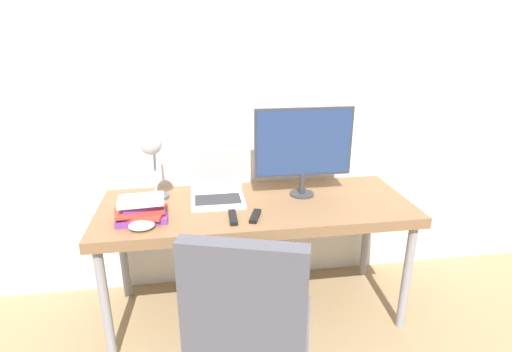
{
  "coord_description": "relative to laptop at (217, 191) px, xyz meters",
  "views": [
    {
      "loc": [
        -0.32,
        -1.75,
        1.67
      ],
      "look_at": [
        -0.01,
        0.31,
        0.92
      ],
      "focal_mm": 28.0,
      "sensor_mm": 36.0,
      "label": 1
    }
  ],
  "objects": [
    {
      "name": "book_stack",
      "position": [
        -0.4,
        -0.21,
        0.0
      ],
      "size": [
        0.28,
        0.22,
        0.12
      ],
      "color": "#753384",
      "rests_on": "desk"
    },
    {
      "name": "office_chair",
      "position": [
        0.06,
        -0.91,
        -0.23
      ],
      "size": [
        0.65,
        0.64,
        1.02
      ],
      "color": "black",
      "rests_on": "ground_plane"
    },
    {
      "name": "desk_lamp",
      "position": [
        -0.34,
        -0.06,
        0.27
      ],
      "size": [
        0.12,
        0.29,
        0.44
      ],
      "color": "#4C4C51",
      "rests_on": "desk"
    },
    {
      "name": "ground_plane",
      "position": [
        0.22,
        -0.42,
        -0.79
      ],
      "size": [
        12.0,
        12.0,
        0.0
      ],
      "primitive_type": "plane",
      "color": "#937A56"
    },
    {
      "name": "game_controller",
      "position": [
        -0.4,
        -0.31,
        -0.03
      ],
      "size": [
        0.13,
        0.11,
        0.04
      ],
      "color": "white",
      "rests_on": "desk"
    },
    {
      "name": "wall_back",
      "position": [
        0.22,
        0.33,
        0.51
      ],
      "size": [
        8.0,
        0.05,
        2.6
      ],
      "color": "silver",
      "rests_on": "ground_plane"
    },
    {
      "name": "monitor",
      "position": [
        0.51,
        0.01,
        0.26
      ],
      "size": [
        0.58,
        0.15,
        0.53
      ],
      "color": "#333338",
      "rests_on": "desk"
    },
    {
      "name": "tv_remote",
      "position": [
        0.18,
        -0.27,
        -0.04
      ],
      "size": [
        0.09,
        0.15,
        0.02
      ],
      "color": "black",
      "rests_on": "desk"
    },
    {
      "name": "media_remote",
      "position": [
        0.06,
        -0.27,
        -0.04
      ],
      "size": [
        0.04,
        0.16,
        0.02
      ],
      "color": "black",
      "rests_on": "desk"
    },
    {
      "name": "desk",
      "position": [
        0.22,
        -0.08,
        -0.12
      ],
      "size": [
        1.79,
        0.68,
        0.74
      ],
      "color": "brown",
      "rests_on": "ground_plane"
    },
    {
      "name": "laptop",
      "position": [
        0.0,
        0.0,
        0.0
      ],
      "size": [
        0.31,
        0.26,
        0.27
      ],
      "color": "silver",
      "rests_on": "desk"
    }
  ]
}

